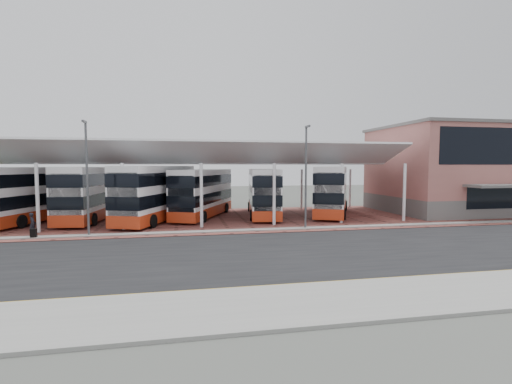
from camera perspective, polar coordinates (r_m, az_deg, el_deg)
ground at (r=23.13m, az=7.93°, el=-8.43°), size 140.00×140.00×0.00m
road at (r=22.21m, az=8.78°, el=-8.93°), size 120.00×14.00×0.02m
forecourt at (r=35.95m, az=4.16°, el=-3.90°), size 72.00×16.00×0.06m
sidewalk at (r=15.21m, az=19.47°, el=-15.00°), size 120.00×4.00×0.14m
north_kerb at (r=28.94m, az=3.90°, el=-5.74°), size 120.00×0.80×0.14m
yellow_line_near at (r=16.88m, az=15.92°, el=-13.16°), size 120.00×0.12×0.01m
yellow_line_far at (r=17.14m, az=15.45°, el=-12.89°), size 120.00×0.12×0.01m
canopy at (r=35.31m, az=-8.88°, el=5.30°), size 37.00×11.63×7.07m
terminal at (r=46.57m, az=29.68°, el=3.10°), size 18.40×14.40×9.25m
lamp_west at (r=28.39m, az=-24.57°, el=2.42°), size 0.16×0.90×8.07m
lamp_east at (r=29.18m, az=7.70°, el=2.78°), size 0.16×0.90×8.07m
bus_0 at (r=38.29m, az=-30.55°, el=-0.31°), size 6.17×11.95×4.82m
bus_1 at (r=36.99m, az=-23.86°, el=-0.23°), size 4.01×11.93×4.82m
bus_2 at (r=34.41m, az=-14.96°, el=-0.23°), size 6.90×12.12×4.92m
bus_3 at (r=36.19m, az=-8.11°, el=-0.21°), size 6.63×11.24×4.58m
bus_4 at (r=36.59m, az=1.10°, el=-0.11°), size 4.17×11.40×4.59m
bus_5 at (r=38.45m, az=11.59°, el=0.19°), size 7.53×11.74×4.84m
pedestrian at (r=30.51m, az=-31.15°, el=-4.28°), size 0.58×0.70×1.63m
suitcase at (r=29.48m, az=-31.03°, el=-5.50°), size 0.39×0.28×0.66m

